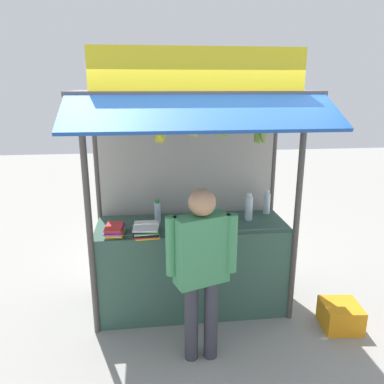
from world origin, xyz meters
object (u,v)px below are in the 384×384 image
object	(u,v)px
banana_bunch_leftmost	(260,134)
banana_bunch_inner_left	(160,135)
water_bottle_front_right	(157,212)
magazine_stack_mid_left	(146,230)
water_bottle_back_right	(267,203)
vendor_person	(202,261)
magazine_stack_back_left	(115,230)
banana_bunch_inner_right	(223,129)
plastic_crate	(340,316)
magazine_stack_left	(203,222)
banana_bunch_rightmost	(194,129)
water_bottle_far_left	(249,207)

from	to	relation	value
banana_bunch_leftmost	banana_bunch_inner_left	bearing A→B (deg)	179.75
water_bottle_front_right	magazine_stack_mid_left	xyz separation A→B (m)	(-0.12, -0.34, -0.07)
water_bottle_back_right	vendor_person	bearing A→B (deg)	-129.84
magazine_stack_back_left	banana_bunch_inner_right	world-z (taller)	banana_bunch_inner_right
vendor_person	water_bottle_back_right	bearing A→B (deg)	31.10
water_bottle_back_right	magazine_stack_mid_left	size ratio (longest dim) A/B	0.82
water_bottle_front_right	magazine_stack_mid_left	distance (m)	0.36
banana_bunch_leftmost	vendor_person	size ratio (longest dim) A/B	0.21
water_bottle_front_right	banana_bunch_inner_right	xyz separation A→B (m)	(0.57, -0.56, 0.93)
vendor_person	plastic_crate	bearing A→B (deg)	-8.60
magazine_stack_left	banana_bunch_rightmost	bearing A→B (deg)	-110.14
banana_bunch_rightmost	banana_bunch_inner_left	bearing A→B (deg)	179.95
banana_bunch_rightmost	banana_bunch_leftmost	bearing A→B (deg)	-0.34
water_bottle_far_left	plastic_crate	distance (m)	1.43
banana_bunch_inner_right	magazine_stack_back_left	bearing A→B (deg)	165.07
water_bottle_far_left	magazine_stack_back_left	bearing A→B (deg)	-170.08
water_bottle_far_left	magazine_stack_left	distance (m)	0.53
magazine_stack_mid_left	banana_bunch_inner_right	bearing A→B (deg)	-17.98
water_bottle_front_right	magazine_stack_left	distance (m)	0.50
plastic_crate	banana_bunch_inner_right	bearing A→B (deg)	174.62
water_bottle_far_left	banana_bunch_inner_left	size ratio (longest dim) A/B	0.98
magazine_stack_back_left	plastic_crate	xyz separation A→B (m)	(2.23, -0.38, -0.88)
magazine_stack_left	plastic_crate	world-z (taller)	magazine_stack_left
plastic_crate	water_bottle_back_right	bearing A→B (deg)	125.16
water_bottle_back_right	magazine_stack_back_left	size ratio (longest dim) A/B	0.90
water_bottle_back_right	plastic_crate	distance (m)	1.38
banana_bunch_inner_left	banana_bunch_leftmost	xyz separation A→B (m)	(0.88, -0.00, -0.01)
magazine_stack_back_left	vendor_person	xyz separation A→B (m)	(0.77, -0.65, -0.06)
banana_bunch_inner_left	plastic_crate	bearing A→B (deg)	-3.78
water_bottle_front_right	banana_bunch_inner_right	bearing A→B (deg)	-44.43
water_bottle_far_left	water_bottle_front_right	size ratio (longest dim) A/B	1.23
banana_bunch_inner_left	vendor_person	size ratio (longest dim) A/B	0.19
magazine_stack_mid_left	water_bottle_back_right	bearing A→B (deg)	18.84
banana_bunch_inner_left	banana_bunch_leftmost	bearing A→B (deg)	-0.25
magazine_stack_back_left	plastic_crate	bearing A→B (deg)	-9.73
magazine_stack_left	magazine_stack_mid_left	size ratio (longest dim) A/B	0.89
banana_bunch_leftmost	water_bottle_back_right	bearing A→B (deg)	64.46
water_bottle_front_right	magazine_stack_back_left	xyz separation A→B (m)	(-0.43, -0.29, -0.07)
magazine_stack_left	banana_bunch_rightmost	world-z (taller)	banana_bunch_rightmost
magazine_stack_left	banana_bunch_inner_right	distance (m)	1.10
water_bottle_far_left	banana_bunch_rightmost	bearing A→B (deg)	-142.38
magazine_stack_back_left	water_bottle_back_right	bearing A→B (deg)	14.28
water_bottle_far_left	water_bottle_front_right	xyz separation A→B (m)	(-0.98, 0.05, -0.03)
magazine_stack_mid_left	banana_bunch_leftmost	size ratio (longest dim) A/B	1.00
water_bottle_back_right	magazine_stack_mid_left	xyz separation A→B (m)	(-1.36, -0.46, -0.08)
water_bottle_back_right	banana_bunch_inner_right	xyz separation A→B (m)	(-0.66, -0.69, 0.92)
magazine_stack_left	vendor_person	world-z (taller)	vendor_person
water_bottle_far_left	magazine_stack_back_left	xyz separation A→B (m)	(-1.41, -0.25, -0.10)
banana_bunch_inner_right	vendor_person	size ratio (longest dim) A/B	0.16
banana_bunch_inner_left	plastic_crate	size ratio (longest dim) A/B	0.83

